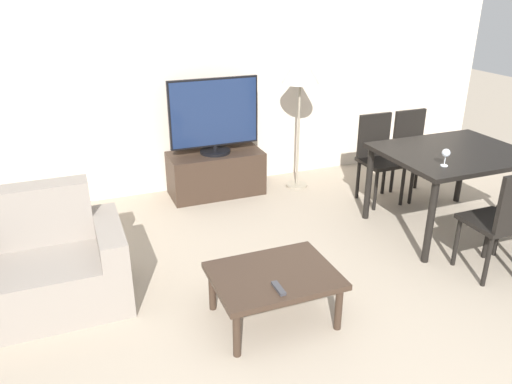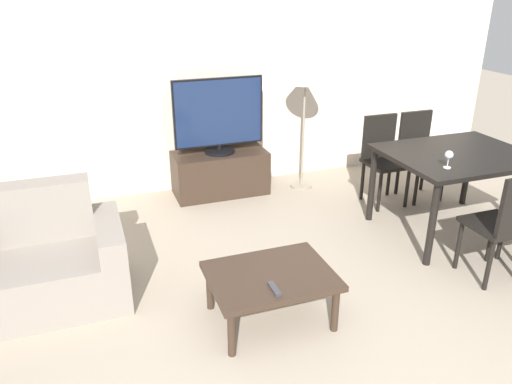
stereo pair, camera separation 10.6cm
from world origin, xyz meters
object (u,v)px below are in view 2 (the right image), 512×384
Objects in this scene: dining_chair_far at (419,150)px; dining_chair_near at (505,222)px; armchair at (44,264)px; tv_stand at (220,173)px; coffee_table at (271,279)px; floor_lamp at (306,73)px; dining_table at (457,162)px; dining_chair_far_left at (383,155)px; remote_primary at (274,289)px; wine_glass_left at (449,156)px; tv at (219,116)px.

dining_chair_near is at bearing -105.02° from dining_chair_far.
armchair is 2.27m from tv_stand.
coffee_table is at bearing -28.16° from armchair.
floor_lamp reaches higher than dining_chair_far.
coffee_table is at bearing -161.56° from dining_table.
dining_chair_far is (0.22, 0.81, -0.17)m from dining_table.
dining_chair_far_left is at bearing -45.18° from floor_lamp.
tv_stand is at bearing 82.64° from coffee_table.
tv_stand is 1.38m from floor_lamp.
dining_table is 0.86m from dining_chair_near.
dining_chair_far_left is at bearing 41.95° from remote_primary.
dining_chair_far_left is 6.15× the size of wine_glass_left.
coffee_table is at bearing -146.50° from dining_chair_far.
dining_chair_near is at bearing -15.52° from armchair.
coffee_table is 0.91× the size of dining_chair_far.
tv_stand is 6.79× the size of wine_glass_left.
tv_stand is 0.67× the size of floor_lamp.
tv reaches higher than tv_stand.
tv is at bearing 138.06° from dining_table.
armchair is 1.62m from coffee_table.
dining_chair_far reaches higher than coffee_table.
tv is 1.05× the size of dining_chair_far_left.
coffee_table is 2.60m from floor_lamp.
wine_glass_left is at bearing -6.78° from armchair.
dining_chair_far is (0.43, 1.62, 0.00)m from dining_chair_near.
dining_chair_far is 1.28m from wine_glass_left.
dining_chair_near is at bearing 1.59° from remote_primary.
tv_stand is 1.72m from dining_chair_far_left.
armchair is 3.11m from floor_lamp.
coffee_table is at bearing -97.36° from tv.
floor_lamp is 10.07× the size of wine_glass_left.
wine_glass_left reaches higher than dining_table.
dining_table is at bearing -105.02° from dining_chair_far.
dining_chair_near is 0.65m from wine_glass_left.
tv reaches higher than dining_chair_far_left.
coffee_table is 1.82m from dining_chair_near.
armchair is 2.34m from tv.
dining_chair_far_left is at bearing 39.37° from coffee_table.
tv is 6.45× the size of wine_glass_left.
dining_chair_far reaches higher than tv_stand.
armchair is 1.24× the size of dining_chair_near.
dining_chair_far_left is 5.99× the size of remote_primary.
dining_chair_far_left is at bearing 82.77° from wine_glass_left.
dining_table is 2.27m from remote_primary.
dining_chair_far is 0.61× the size of floor_lamp.
dining_chair_far is at bearing 62.25° from wine_glass_left.
dining_chair_near is 1.00× the size of dining_chair_far_left.
armchair is at bearing -139.44° from tv_stand.
dining_chair_far_left is at bearing -26.31° from tv.
dining_table is 1.38× the size of dining_chair_near.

